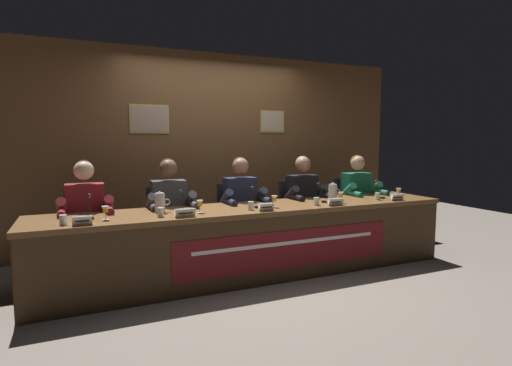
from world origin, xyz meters
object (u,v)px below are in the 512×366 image
object	(u,v)px
nameplate_far_left	(82,221)
water_cup_right	(316,202)
juice_glass_far_right	(398,191)
water_cup_center	(251,206)
water_pitcher_left_side	(160,203)
chair_far_left	(87,236)
water_cup_left	(160,213)
microphone_center	(256,200)
panelist_right	(305,198)
nameplate_right	(335,202)
chair_center	(237,223)
juice_glass_far_left	(105,210)
microphone_far_right	(380,192)
juice_glass_right	(341,195)
microphone_far_left	(90,210)
panelist_center	(243,202)
nameplate_center	(266,207)
conference_table	(261,229)
nameplate_far_right	(397,197)
microphone_left	(183,205)
nameplate_left	(185,213)
chair_right	(297,217)
panelist_far_right	(360,195)
chair_far_right	(350,213)
panelist_left	(170,207)
water_cup_far_right	(377,197)
water_cup_far_left	(63,220)
juice_glass_center	(274,199)
microphone_right	(322,196)
water_pitcher_right_side	(333,192)
chair_left	(167,229)
juice_glass_left	(200,204)

from	to	relation	value
nameplate_far_left	water_cup_right	bearing A→B (deg)	2.47
water_cup_right	juice_glass_far_right	size ratio (longest dim) A/B	0.69
water_cup_center	water_pitcher_left_side	distance (m)	0.90
chair_far_left	water_cup_left	xyz separation A→B (m)	(0.62, -0.77, 0.33)
nameplate_far_left	microphone_center	size ratio (longest dim) A/B	0.71
panelist_right	water_pitcher_left_side	xyz separation A→B (m)	(-1.84, -0.34, 0.11)
nameplate_far_left	nameplate_right	bearing A→B (deg)	0.12
chair_center	water_cup_center	xyz separation A→B (m)	(-0.14, -0.76, 0.33)
juice_glass_far_left	microphone_far_right	xyz separation A→B (m)	(3.15, 0.09, -0.01)
water_cup_center	juice_glass_right	bearing A→B (deg)	0.12
microphone_far_left	panelist_center	world-z (taller)	panelist_center
nameplate_center	panelist_right	world-z (taller)	panelist_right
chair_far_left	water_cup_center	size ratio (longest dim) A/B	10.77
conference_table	nameplate_far_right	world-z (taller)	nameplate_far_right
microphone_left	juice_glass_right	world-z (taller)	microphone_left
nameplate_left	water_pitcher_left_side	distance (m)	0.38
chair_right	juice_glass_far_left	bearing A→B (deg)	-163.06
panelist_far_right	nameplate_far_right	xyz separation A→B (m)	(0.01, -0.66, 0.05)
nameplate_center	chair_far_right	distance (m)	1.93
conference_table	water_cup_left	world-z (taller)	water_cup_left
water_cup_left	water_pitcher_left_side	bearing A→B (deg)	80.17
microphone_far_right	water_pitcher_left_side	world-z (taller)	microphone_far_right
microphone_left	microphone_far_right	world-z (taller)	same
panelist_left	panelist_center	world-z (taller)	same
chair_far_right	nameplate_far_right	size ratio (longest dim) A/B	5.44
chair_center	nameplate_center	world-z (taller)	chair_center
panelist_center	water_cup_center	distance (m)	0.58
panelist_far_right	microphone_far_right	xyz separation A→B (m)	(-0.03, -0.43, 0.08)
chair_center	panelist_right	world-z (taller)	panelist_right
microphone_center	microphone_far_right	bearing A→B (deg)	0.30
water_cup_right	water_cup_far_right	xyz separation A→B (m)	(0.88, 0.05, 0.00)
chair_far_right	microphone_left	bearing A→B (deg)	-165.94
nameplate_far_left	nameplate_left	world-z (taller)	same
panelist_center	juice_glass_right	size ratio (longest dim) A/B	10.02
juice_glass_far_left	water_cup_far_left	bearing A→B (deg)	-165.53
juice_glass_center	chair_right	xyz separation A→B (m)	(0.68, 0.72, -0.37)
juice_glass_center	microphone_right	distance (m)	0.67
chair_center	juice_glass_far_right	world-z (taller)	chair_center
water_pitcher_right_side	water_cup_left	bearing A→B (deg)	-173.59
microphone_center	nameplate_far_left	bearing A→B (deg)	-171.74
panelist_right	juice_glass_far_right	distance (m)	1.13
juice_glass_far_right	microphone_right	bearing A→B (deg)	172.90
juice_glass_far_left	nameplate_far_right	world-z (taller)	juice_glass_far_left
chair_left	nameplate_right	size ratio (longest dim) A/B	5.04
nameplate_center	juice_glass_left	bearing A→B (deg)	164.80
panelist_right	water_cup_center	bearing A→B (deg)	-150.16
chair_far_right	juice_glass_far_left	bearing A→B (deg)	-167.33
chair_left	water_cup_far_left	bearing A→B (deg)	-141.73
microphone_far_left	nameplate_far_left	bearing A→B (deg)	-103.77
conference_table	panelist_far_right	distance (m)	1.75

